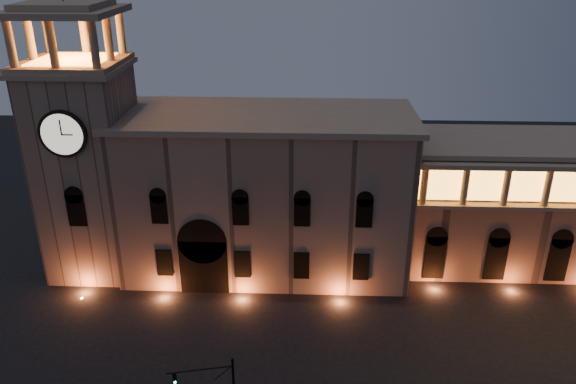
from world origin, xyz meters
name	(u,v)px	position (x,y,z in m)	size (l,w,h in m)	color
government_building	(265,193)	(-2.08, 21.93, 8.77)	(30.80, 12.80, 17.60)	#8A6D5A
clock_tower	(88,161)	(-20.50, 20.98, 12.50)	(9.80, 9.80, 32.40)	#8A6D5A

